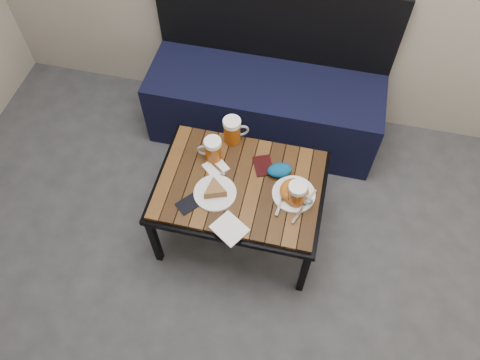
% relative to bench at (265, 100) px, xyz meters
% --- Properties ---
extents(room_shell, '(4.00, 4.00, 4.00)m').
position_rel_bench_xyz_m(room_shell, '(0.23, -1.26, 1.48)').
color(room_shell, gray).
rests_on(room_shell, ground).
extents(bench, '(1.40, 0.50, 0.95)m').
position_rel_bench_xyz_m(bench, '(0.00, 0.00, 0.00)').
color(bench, black).
rests_on(bench, ground).
extents(cafe_table, '(0.84, 0.62, 0.47)m').
position_rel_bench_xyz_m(cafe_table, '(0.02, -0.76, 0.16)').
color(cafe_table, black).
rests_on(cafe_table, ground).
extents(beer_mug_left, '(0.13, 0.09, 0.14)m').
position_rel_bench_xyz_m(beer_mug_left, '(-0.15, -0.64, 0.27)').
color(beer_mug_left, '#93410B').
rests_on(beer_mug_left, cafe_table).
extents(beer_mug_centre, '(0.14, 0.12, 0.15)m').
position_rel_bench_xyz_m(beer_mug_centre, '(-0.08, -0.50, 0.27)').
color(beer_mug_centre, '#93410B').
rests_on(beer_mug_centre, cafe_table).
extents(beer_mug_right, '(0.13, 0.10, 0.14)m').
position_rel_bench_xyz_m(beer_mug_right, '(0.30, -0.81, 0.27)').
color(beer_mug_right, '#93410B').
rests_on(beer_mug_right, cafe_table).
extents(plate_pie, '(0.21, 0.21, 0.06)m').
position_rel_bench_xyz_m(plate_pie, '(-0.09, -0.85, 0.22)').
color(plate_pie, white).
rests_on(plate_pie, cafe_table).
extents(plate_bagel, '(0.21, 0.27, 0.06)m').
position_rel_bench_xyz_m(plate_bagel, '(0.29, -0.77, 0.22)').
color(plate_bagel, white).
rests_on(plate_bagel, cafe_table).
extents(napkin_left, '(0.14, 0.14, 0.01)m').
position_rel_bench_xyz_m(napkin_left, '(-0.12, -0.70, 0.20)').
color(napkin_left, white).
rests_on(napkin_left, cafe_table).
extents(napkin_right, '(0.19, 0.19, 0.01)m').
position_rel_bench_xyz_m(napkin_right, '(0.03, -1.02, 0.20)').
color(napkin_right, white).
rests_on(napkin_right, cafe_table).
extents(passport_navy, '(0.13, 0.14, 0.01)m').
position_rel_bench_xyz_m(passport_navy, '(-0.20, -0.94, 0.20)').
color(passport_navy, black).
rests_on(passport_navy, cafe_table).
extents(passport_burgundy, '(0.13, 0.15, 0.01)m').
position_rel_bench_xyz_m(passport_burgundy, '(0.11, -0.64, 0.20)').
color(passport_burgundy, black).
rests_on(passport_burgundy, cafe_table).
extents(knit_pouch, '(0.15, 0.13, 0.05)m').
position_rel_bench_xyz_m(knit_pouch, '(0.19, -0.66, 0.23)').
color(knit_pouch, navy).
rests_on(knit_pouch, cafe_table).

